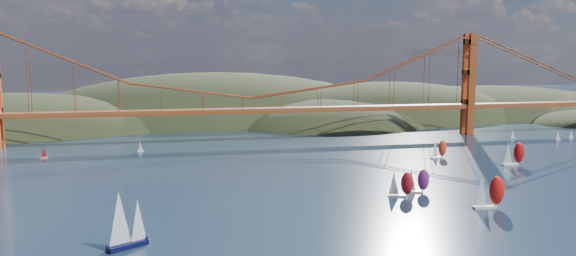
% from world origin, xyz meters
% --- Properties ---
extents(headlands, '(725.00, 225.00, 96.00)m').
position_xyz_m(headlands, '(44.95, 278.29, -12.46)').
color(headlands, black).
rests_on(headlands, ground).
extents(bridge, '(552.00, 12.00, 55.00)m').
position_xyz_m(bridge, '(-1.75, 180.00, 32.23)').
color(bridge, '#974821').
rests_on(bridge, ground).
extents(sloop_navy, '(10.29, 8.83, 15.07)m').
position_xyz_m(sloop_navy, '(-52.16, 28.14, 6.65)').
color(sloop_navy, black).
rests_on(sloop_navy, ground).
extents(racer_0, '(8.09, 5.13, 9.05)m').
position_xyz_m(racer_0, '(27.97, 58.28, 4.28)').
color(racer_0, silver).
rests_on(racer_0, ground).
extents(racer_1, '(9.38, 3.88, 10.75)m').
position_xyz_m(racer_1, '(47.58, 40.67, 5.08)').
color(racer_1, white).
rests_on(racer_1, ground).
extents(racer_3, '(9.14, 3.74, 10.49)m').
position_xyz_m(racer_3, '(91.96, 95.12, 4.96)').
color(racer_3, white).
rests_on(racer_3, ground).
extents(racer_5, '(7.87, 4.30, 8.83)m').
position_xyz_m(racer_5, '(70.17, 115.58, 4.17)').
color(racer_5, white).
rests_on(racer_5, ground).
extents(racer_rwb, '(7.85, 4.18, 8.80)m').
position_xyz_m(racer_rwb, '(35.28, 61.95, 4.16)').
color(racer_rwb, silver).
rests_on(racer_rwb, ground).
extents(distant_boat_2, '(3.00, 2.00, 4.70)m').
position_xyz_m(distant_boat_2, '(-94.22, 150.80, 2.41)').
color(distant_boat_2, silver).
rests_on(distant_boat_2, ground).
extents(distant_boat_3, '(3.00, 2.00, 4.70)m').
position_xyz_m(distant_boat_3, '(-54.78, 158.92, 2.41)').
color(distant_boat_3, silver).
rests_on(distant_boat_3, ground).
extents(distant_boat_4, '(3.00, 2.00, 4.70)m').
position_xyz_m(distant_boat_4, '(134.42, 158.72, 2.41)').
color(distant_boat_4, silver).
rests_on(distant_boat_4, ground).
extents(distant_boat_5, '(3.00, 2.00, 4.70)m').
position_xyz_m(distant_boat_5, '(154.25, 149.34, 2.41)').
color(distant_boat_5, silver).
rests_on(distant_boat_5, ground).
extents(distant_boat_6, '(3.00, 2.00, 4.70)m').
position_xyz_m(distant_boat_6, '(165.39, 153.54, 2.41)').
color(distant_boat_6, silver).
rests_on(distant_boat_6, ground).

